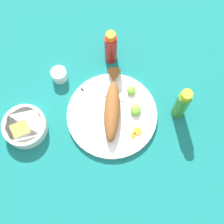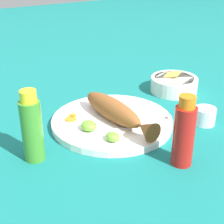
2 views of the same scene
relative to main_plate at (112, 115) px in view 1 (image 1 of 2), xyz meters
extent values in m
plane|color=#146B66|center=(0.00, 0.00, -0.01)|extent=(4.00, 4.00, 0.00)
cylinder|color=white|center=(0.00, 0.00, 0.00)|extent=(0.32, 0.32, 0.02)
ellipsoid|color=brown|center=(0.00, 0.00, 0.04)|extent=(0.23, 0.08, 0.06)
cone|color=brown|center=(-0.13, -0.02, 0.04)|extent=(0.05, 0.05, 0.05)
cube|color=silver|center=(0.00, -0.04, 0.01)|extent=(0.08, 0.10, 0.00)
cube|color=silver|center=(-0.06, -0.11, 0.01)|extent=(0.06, 0.07, 0.00)
cube|color=silver|center=(-0.06, 0.00, 0.01)|extent=(0.03, 0.11, 0.00)
cube|color=silver|center=(-0.08, -0.09, 0.01)|extent=(0.03, 0.07, 0.00)
cylinder|color=orange|center=(0.07, 0.09, 0.01)|extent=(0.02, 0.02, 0.00)
cylinder|color=orange|center=(0.05, 0.10, 0.01)|extent=(0.03, 0.03, 0.00)
ellipsoid|color=#6BB233|center=(-0.02, 0.08, 0.02)|extent=(0.04, 0.04, 0.02)
ellipsoid|color=#6BB233|center=(-0.10, 0.06, 0.02)|extent=(0.04, 0.03, 0.02)
cylinder|color=#B21914|center=(-0.23, -0.04, 0.06)|extent=(0.05, 0.05, 0.14)
cylinder|color=orange|center=(-0.23, -0.04, 0.14)|extent=(0.04, 0.04, 0.03)
cylinder|color=#3D8428|center=(-0.05, 0.23, 0.06)|extent=(0.05, 0.05, 0.14)
cylinder|color=yellow|center=(-0.05, 0.23, 0.15)|extent=(0.04, 0.04, 0.03)
cylinder|color=silver|center=(-0.12, -0.22, 0.01)|extent=(0.06, 0.06, 0.05)
cylinder|color=white|center=(-0.12, -0.22, 0.00)|extent=(0.05, 0.05, 0.02)
cylinder|color=white|center=(0.10, -0.29, 0.02)|extent=(0.15, 0.15, 0.05)
cylinder|color=olive|center=(0.10, -0.29, 0.03)|extent=(0.13, 0.13, 0.02)
cube|color=gold|center=(0.12, -0.29, 0.04)|extent=(0.09, 0.09, 0.02)
camera|label=1|loc=(0.38, 0.06, 1.05)|focal=50.00mm
camera|label=2|loc=(-0.71, 0.41, 0.43)|focal=55.00mm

